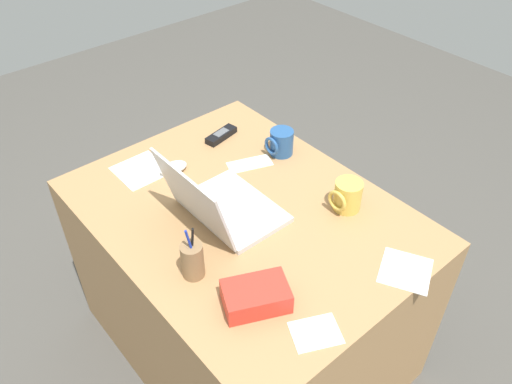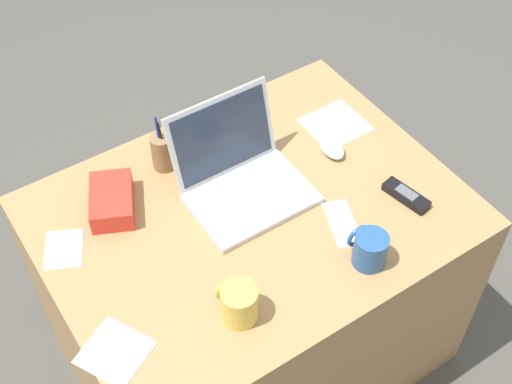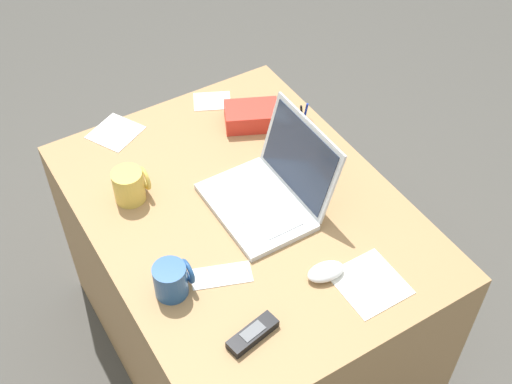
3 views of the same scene
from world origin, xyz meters
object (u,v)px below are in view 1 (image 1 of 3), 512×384
coffee_mug_white (347,196)px  coffee_mug_tall (281,142)px  laptop (221,206)px  computer_mouse (173,168)px  pen_holder (193,260)px  snack_bag (256,296)px  cordless_phone (221,135)px

coffee_mug_white → coffee_mug_tall: 0.36m
laptop → computer_mouse: (0.30, -0.02, -0.03)m
pen_holder → snack_bag: pen_holder is taller
laptop → pen_holder: bearing=124.0°
pen_holder → coffee_mug_tall: bearing=-64.9°
coffee_mug_tall → snack_bag: size_ratio=0.57×
cordless_phone → pen_holder: (-0.49, 0.48, 0.05)m
computer_mouse → pen_holder: pen_holder is taller
laptop → coffee_mug_tall: (0.14, -0.38, -0.00)m
laptop → pen_holder: size_ratio=1.81×
coffee_mug_tall → pen_holder: size_ratio=0.55×
coffee_mug_white → coffee_mug_tall: bearing=-7.1°
coffee_mug_white → laptop: bearing=56.2°
laptop → coffee_mug_tall: bearing=-70.3°
coffee_mug_tall → cordless_phone: coffee_mug_tall is taller
laptop → pen_holder: (-0.14, 0.20, 0.01)m
coffee_mug_tall → pen_holder: pen_holder is taller
computer_mouse → cordless_phone: bearing=-70.1°
coffee_mug_tall → snack_bag: coffee_mug_tall is taller
coffee_mug_tall → pen_holder: bearing=115.1°
cordless_phone → pen_holder: 0.69m
coffee_mug_tall → snack_bag: 0.69m
computer_mouse → snack_bag: size_ratio=0.59×
coffee_mug_tall → computer_mouse: bearing=65.7°
coffee_mug_white → pen_holder: 0.54m
laptop → coffee_mug_tall: laptop is taller
cordless_phone → computer_mouse: bearing=102.9°
laptop → coffee_mug_white: laptop is taller
coffee_mug_white → snack_bag: size_ratio=0.59×
computer_mouse → snack_bag: (-0.63, 0.15, 0.01)m
laptop → coffee_mug_white: (-0.22, -0.33, -0.00)m
laptop → computer_mouse: bearing=-3.4°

